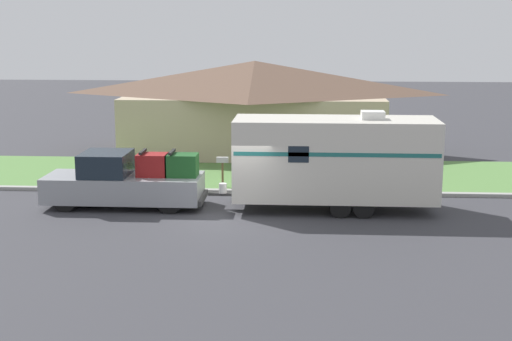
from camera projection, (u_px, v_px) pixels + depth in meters
The scene contains 7 objects.
ground_plane at pixel (235, 219), 24.34m from camera, with size 120.00×120.00×0.00m, color #38383D.
curb_strip at pixel (243, 191), 27.99m from camera, with size 80.00×0.30×0.14m.
lawn_strip at pixel (250, 174), 31.57m from camera, with size 80.00×7.00×0.03m.
house_across_street at pixel (255, 105), 36.59m from camera, with size 13.95×7.09×4.69m.
pickup_truck at pixel (125, 182), 25.80m from camera, with size 5.77×2.06×2.08m.
travel_trailer at pixel (335, 159), 25.14m from camera, with size 8.08×2.41×3.56m.
mailbox at pixel (222, 164), 28.83m from camera, with size 0.48×0.20×1.25m.
Camera 1 is at (2.24, -23.41, 6.53)m, focal length 50.00 mm.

